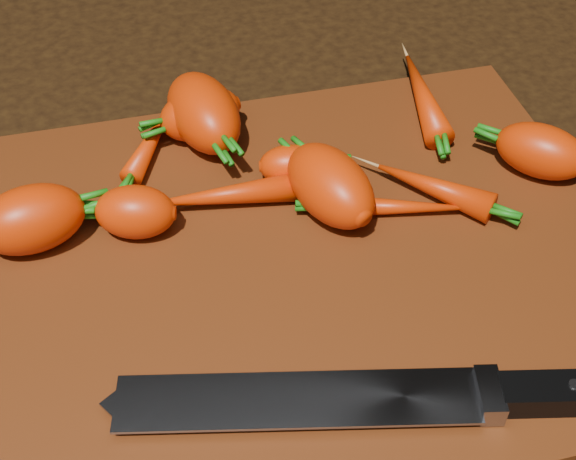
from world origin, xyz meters
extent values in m
cube|color=black|center=(0.00, 0.00, -0.01)|extent=(2.00, 2.00, 0.01)
cube|color=#58240A|center=(0.00, 0.00, 0.01)|extent=(0.50, 0.40, 0.01)
ellipsoid|color=red|center=(-0.18, 0.06, 0.04)|extent=(0.09, 0.06, 0.05)
ellipsoid|color=red|center=(-0.11, 0.05, 0.03)|extent=(0.07, 0.06, 0.04)
ellipsoid|color=red|center=(-0.04, 0.15, 0.04)|extent=(0.07, 0.10, 0.06)
ellipsoid|color=red|center=(0.04, 0.04, 0.04)|extent=(0.08, 0.10, 0.05)
ellipsoid|color=red|center=(-0.04, 0.16, 0.03)|extent=(0.08, 0.06, 0.05)
ellipsoid|color=red|center=(0.02, 0.08, 0.03)|extent=(0.06, 0.04, 0.03)
ellipsoid|color=red|center=(0.22, 0.04, 0.03)|extent=(0.08, 0.08, 0.04)
ellipsoid|color=red|center=(0.16, 0.15, 0.03)|extent=(0.04, 0.13, 0.03)
ellipsoid|color=red|center=(0.09, 0.02, 0.02)|extent=(0.11, 0.05, 0.02)
ellipsoid|color=red|center=(0.12, 0.03, 0.02)|extent=(0.09, 0.09, 0.03)
ellipsoid|color=red|center=(-0.08, 0.15, 0.02)|extent=(0.07, 0.10, 0.02)
ellipsoid|color=red|center=(-0.03, 0.06, 0.03)|extent=(0.13, 0.03, 0.03)
cube|color=gray|center=(-0.14, -0.10, 0.02)|extent=(0.23, 0.09, 0.00)
cube|color=gray|center=(-0.02, -0.13, 0.02)|extent=(0.02, 0.04, 0.02)
cube|color=black|center=(0.05, -0.14, 0.02)|extent=(0.13, 0.05, 0.02)
cylinder|color=#B2B2B7|center=(0.03, -0.14, 0.03)|extent=(0.01, 0.01, 0.00)
camera|label=1|loc=(-0.10, -0.40, 0.45)|focal=50.00mm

